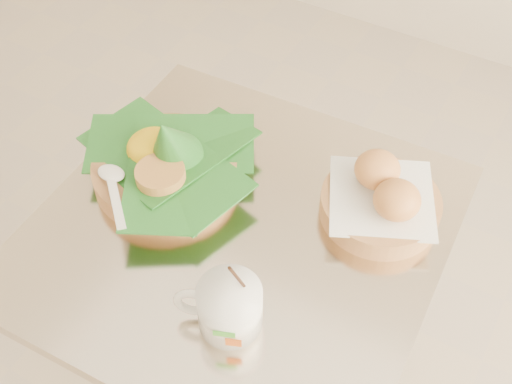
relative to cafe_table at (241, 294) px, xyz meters
The scene contains 5 objects.
floor 0.55m from the cafe_table, behind, with size 3.60×3.60×0.00m, color #C0AF9A.
cafe_table is the anchor object (origin of this frame).
rice_basket 0.32m from the cafe_table, 169.49° to the left, with size 0.34×0.34×0.17m.
bread_basket 0.37m from the cafe_table, 37.43° to the left, with size 0.24×0.24×0.11m.
coffee_mug 0.33m from the cafe_table, 64.09° to the right, with size 0.14×0.11×0.18m.
Camera 1 is at (0.54, -0.58, 1.65)m, focal length 45.00 mm.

